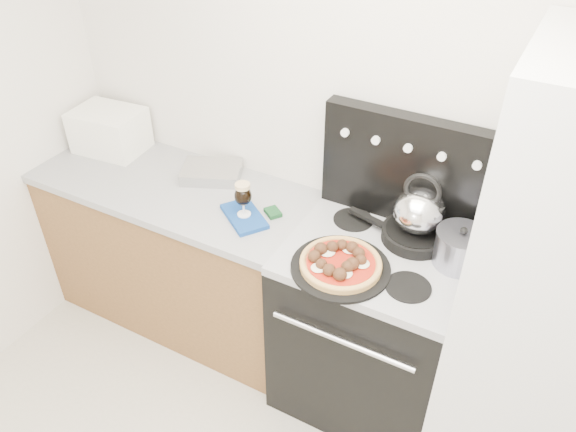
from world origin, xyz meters
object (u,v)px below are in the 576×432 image
Objects in this scene: tea_kettle at (420,208)px; fridge at (557,308)px; stove_body at (369,329)px; stock_pot at (459,249)px; beer_glass at (243,199)px; toaster_oven at (110,130)px; oven_mitt at (244,216)px; pizza_pan at (340,268)px; pizza at (341,262)px; skillet at (415,235)px; base_cabinet at (183,255)px.

fridge is at bearing -4.30° from tea_kettle.
stove_body is 4.40× the size of stock_pot.
stock_pot is (0.20, -0.07, -0.10)m from tea_kettle.
beer_glass is (-1.33, -0.03, 0.06)m from fridge.
tea_kettle is (1.71, -0.00, 0.08)m from toaster_oven.
pizza_pan is at bearing -13.22° from oven_mitt.
pizza_pan is at bearing -110.06° from tea_kettle.
tea_kettle reaches higher than pizza.
tea_kettle is 0.23m from stock_pot.
stock_pot reaches higher than pizza_pan.
oven_mitt is at bearing 0.00° from beer_glass.
stove_body is 1.71m from toaster_oven.
tea_kettle is (-0.59, 0.17, 0.14)m from fridge.
tea_kettle is at bearing 0.00° from skillet.
toaster_oven is 1.71m from skillet.
toaster_oven is 1.80× the size of stock_pot.
toaster_oven is at bearing 168.45° from beer_glass.
pizza_pan is at bearing -118.52° from stove_body.
base_cabinet is 8.53× the size of beer_glass.
oven_mitt is 0.62× the size of pizza_pan.
stove_body is 0.64m from stock_pot.
skillet is (1.71, -0.00, -0.07)m from toaster_oven.
fridge reaches higher than oven_mitt.
pizza_pan is (0.54, -0.13, -0.08)m from beer_glass.
beer_glass reaches higher than stock_pot.
base_cabinet is 4.04× the size of toaster_oven.
tea_kettle reaches higher than stove_body.
pizza_pan is 0.03m from pizza.
beer_glass is 0.77m from skillet.
stock_pot is at bearing 14.96° from stove_body.
fridge is 7.62× the size of oven_mitt.
oven_mitt is at bearing -178.88° from fridge.
base_cabinet is 5.09× the size of skillet.
tea_kettle reaches higher than oven_mitt.
beer_glass reaches higher than skillet.
skillet is 0.14m from tea_kettle.
skillet is 0.22m from stock_pot.
oven_mitt is 0.95m from stock_pot.
stock_pot is at bearing -7.26° from toaster_oven.
fridge reaches higher than stove_body.
stock_pot is (1.91, -0.07, -0.02)m from toaster_oven.
base_cabinet is at bearing 170.84° from beer_glass.
toaster_oven reaches higher than pizza_pan.
oven_mitt is 1.25× the size of stock_pot.
toaster_oven is 0.89× the size of pizza_pan.
beer_glass is 0.77m from tea_kettle.
base_cabinet is 0.68m from oven_mitt.
base_cabinet is 1.16m from pizza.
fridge is 0.81m from pizza.
oven_mitt reaches higher than stove_body.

